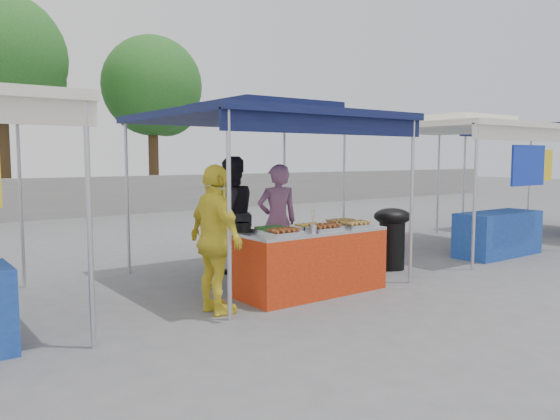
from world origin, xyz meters
TOP-DOWN VIEW (x-y plane):
  - ground_plane at (0.00, 0.00)m, footprint 80.00×80.00m
  - back_wall at (0.00, 11.00)m, footprint 40.00×0.25m
  - main_canopy at (0.00, 0.97)m, footprint 3.20×3.20m
  - neighbor_stall_right at (4.50, 0.57)m, footprint 3.20×3.20m
  - tree_1 at (-1.30, 12.76)m, footprint 3.89×3.89m
  - tree_2 at (3.70, 13.22)m, footprint 3.60×3.56m
  - vendor_table at (0.00, -0.10)m, footprint 2.00×0.80m
  - food_tray_fl at (-0.64, -0.34)m, footprint 0.42×0.30m
  - food_tray_fm at (0.04, -0.33)m, footprint 0.42×0.30m
  - food_tray_fr at (0.59, -0.33)m, footprint 0.42×0.30m
  - food_tray_bl at (-0.60, -0.03)m, footprint 0.42×0.30m
  - food_tray_bm at (0.02, -0.01)m, footprint 0.42×0.30m
  - food_tray_br at (0.58, -0.03)m, footprint 0.42×0.30m
  - cooking_pot at (-0.86, 0.23)m, footprint 0.21×0.21m
  - skewer_cup at (-0.22, -0.40)m, footprint 0.08×0.08m
  - wok_burner at (2.02, 0.32)m, footprint 0.59×0.59m
  - crate_left at (-0.53, 0.45)m, footprint 0.49×0.34m
  - crate_right at (0.36, 0.43)m, footprint 0.46×0.32m
  - crate_stacked at (0.36, 0.43)m, footprint 0.44×0.31m
  - vendor_woman at (0.19, 0.93)m, footprint 0.71×0.57m
  - helper_man at (-0.18, 1.64)m, footprint 0.91×0.73m
  - customer_person at (-1.49, -0.19)m, footprint 0.44×1.01m

SIDE VIEW (x-z plane):
  - ground_plane at x=0.00m, z-range 0.00..0.00m
  - crate_right at x=0.36m, z-range 0.00..0.28m
  - crate_left at x=-0.53m, z-range 0.00..0.29m
  - crate_stacked at x=0.36m, z-range 0.28..0.54m
  - vendor_table at x=0.00m, z-range 0.00..0.85m
  - wok_burner at x=2.02m, z-range 0.09..1.08m
  - back_wall at x=0.00m, z-range 0.00..1.20m
  - vendor_woman at x=0.19m, z-range 0.00..1.69m
  - customer_person at x=-1.49m, z-range 0.00..1.72m
  - food_tray_fl at x=-0.64m, z-range 0.85..0.92m
  - food_tray_fm at x=0.04m, z-range 0.85..0.92m
  - food_tray_fr at x=0.59m, z-range 0.85..0.92m
  - food_tray_bl at x=-0.60m, z-range 0.85..0.92m
  - food_tray_bm at x=0.02m, z-range 0.85..0.92m
  - food_tray_br at x=0.58m, z-range 0.85..0.92m
  - skewer_cup at x=-0.22m, z-range 0.85..0.95m
  - helper_man at x=-0.18m, z-range 0.00..1.81m
  - cooking_pot at x=-0.86m, z-range 0.85..0.97m
  - neighbor_stall_right at x=4.50m, z-range 0.32..2.89m
  - main_canopy at x=0.00m, z-range 1.08..3.65m
  - tree_2 at x=3.70m, z-range 1.12..7.23m
  - tree_1 at x=-1.30m, z-range 1.23..7.92m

